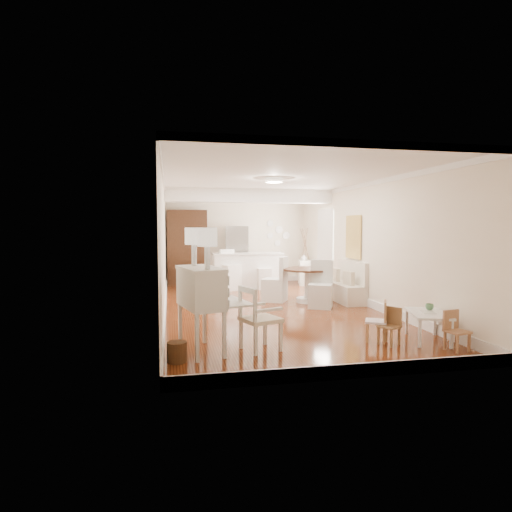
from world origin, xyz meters
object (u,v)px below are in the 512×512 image
object	(u,v)px
kids_chair_b	(376,321)
slip_chair_far	(275,279)
kids_table	(428,327)
bar_stool_right	(263,272)
secretary_bureau	(201,310)
breakfast_counter	(248,271)
pantry_cabinet	(187,248)
wicker_basket	(177,352)
kids_chair_a	(389,326)
sideboard	(305,272)
dining_table	(308,285)
bar_stool_left	(231,270)
kids_chair_c	(457,331)
gustavian_armchair	(261,318)
slip_chair_near	(321,284)
fridge	(248,255)

from	to	relation	value
kids_chair_b	slip_chair_far	size ratio (longest dim) A/B	0.61
kids_table	bar_stool_right	xyz separation A→B (m)	(-1.34, 5.96, 0.25)
secretary_bureau	bar_stool_right	bearing A→B (deg)	55.90
breakfast_counter	pantry_cabinet	world-z (taller)	pantry_cabinet
wicker_basket	breakfast_counter	distance (m)	6.89
kids_chair_a	sideboard	size ratio (longest dim) A/B	0.74
dining_table	bar_stool_left	bearing A→B (deg)	123.17
kids_table	breakfast_counter	bearing A→B (deg)	105.63
dining_table	kids_chair_c	bearing A→B (deg)	-78.47
gustavian_armchair	slip_chair_near	size ratio (longest dim) A/B	0.89
wicker_basket	slip_chair_far	xyz separation A→B (m)	(2.39, 4.25, 0.41)
fridge	pantry_cabinet	bearing A→B (deg)	179.10
kids_chair_b	sideboard	bearing A→B (deg)	-160.18
breakfast_counter	bar_stool_right	xyz separation A→B (m)	(0.41, -0.29, -0.04)
bar_stool_left	wicker_basket	bearing A→B (deg)	-128.27
wicker_basket	kids_chair_c	xyz separation A→B (m)	(3.99, -0.30, 0.16)
kids_table	pantry_cabinet	size ratio (longest dim) A/B	0.40
slip_chair_far	bar_stool_right	distance (m)	2.00
wicker_basket	slip_chair_far	distance (m)	4.90
kids_chair_c	bar_stool_right	bearing A→B (deg)	91.89
dining_table	wicker_basket	bearing A→B (deg)	-128.44
wicker_basket	kids_chair_a	bearing A→B (deg)	3.68
bar_stool_right	pantry_cabinet	world-z (taller)	pantry_cabinet
gustavian_armchair	slip_chair_near	world-z (taller)	slip_chair_near
slip_chair_far	bar_stool_right	xyz separation A→B (m)	(0.16, 1.99, -0.06)
slip_chair_near	kids_table	bearing A→B (deg)	-50.35
bar_stool_right	sideboard	size ratio (longest dim) A/B	1.22
bar_stool_left	sideboard	xyz separation A→B (m)	(2.41, 0.66, -0.20)
kids_chair_a	bar_stool_right	bearing A→B (deg)	156.43
bar_stool_right	slip_chair_near	bearing A→B (deg)	-85.22
pantry_cabinet	fridge	world-z (taller)	pantry_cabinet
gustavian_armchair	slip_chair_near	xyz separation A→B (m)	(1.98, 2.90, 0.06)
breakfast_counter	slip_chair_near	bearing A→B (deg)	-72.56
wicker_basket	fridge	bearing A→B (deg)	72.79
slip_chair_far	fridge	xyz separation A→B (m)	(-0.04, 3.34, 0.36)
kids_chair_a	pantry_cabinet	world-z (taller)	pantry_cabinet
secretary_bureau	sideboard	size ratio (longest dim) A/B	1.56
secretary_bureau	fridge	distance (m)	7.47
slip_chair_far	breakfast_counter	size ratio (longest dim) A/B	0.53
gustavian_armchair	fridge	xyz separation A→B (m)	(1.14, 7.26, 0.43)
wicker_basket	breakfast_counter	xyz separation A→B (m)	(2.15, 6.54, 0.38)
kids_table	breakfast_counter	size ratio (longest dim) A/B	0.44
kids_chair_c	slip_chair_near	bearing A→B (deg)	92.31
secretary_bureau	breakfast_counter	world-z (taller)	secretary_bureau
bar_stool_left	pantry_cabinet	world-z (taller)	pantry_cabinet
kids_table	bar_stool_left	distance (m)	6.41
kids_table	sideboard	distance (m)	6.63
slip_chair_near	bar_stool_left	xyz separation A→B (m)	(-1.58, 3.03, 0.05)
gustavian_armchair	kids_chair_a	xyz separation A→B (m)	(1.98, -0.12, -0.18)
slip_chair_far	fridge	world-z (taller)	fridge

